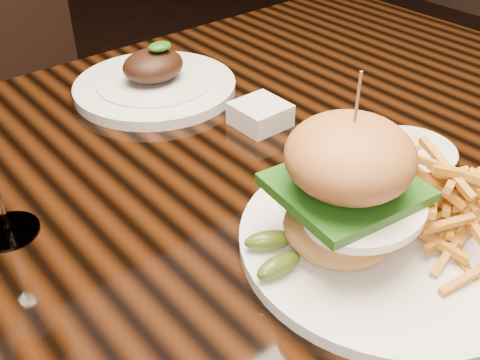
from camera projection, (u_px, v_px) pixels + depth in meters
dining_table at (187, 217)px, 0.81m from camera, size 1.60×0.90×0.75m
burger_plate at (392, 205)px, 0.61m from camera, size 0.34×0.34×0.22m
side_saucer at (409, 151)px, 0.80m from camera, size 0.13×0.13×0.02m
ramekin at (260, 114)px, 0.87m from camera, size 0.10×0.10×0.04m
far_dish at (155, 83)px, 0.96m from camera, size 0.28×0.28×0.09m
chair_far at (21, 82)px, 1.49m from camera, size 0.51×0.51×0.95m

